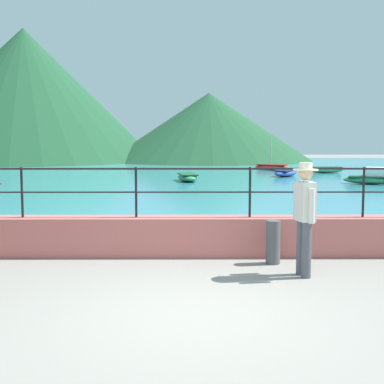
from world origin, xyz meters
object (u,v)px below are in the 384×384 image
Objects in this scene: boat_5 at (286,173)px; boat_7 at (371,178)px; person_walking at (305,213)px; bollard at (273,242)px; boat_2 at (272,167)px; boat_0 at (325,170)px; boat_4 at (188,177)px.

boat_5 is 0.99× the size of boat_7.
person_walking is 2.38× the size of bollard.
person_walking is at bearing -99.80° from boat_5.
boat_7 is at bearing -74.72° from boat_2.
person_walking is 23.66m from boat_0.
boat_2 is 1.02× the size of boat_4.
person_walking is 1.06m from bollard.
person_walking is 0.71× the size of boat_2.
boat_0 is 1.00× the size of boat_4.
boat_4 is at bearing 96.11° from person_walking.
person_walking is 0.71× the size of boat_7.
boat_0 is 0.99× the size of boat_5.
boat_2 reaches higher than boat_7.
boat_7 reaches higher than boat_0.
bollard reaches higher than boat_4.
bollard is 0.30× the size of boat_7.
boat_7 is (6.40, 15.30, -0.65)m from person_walking.
boat_0 is at bearing 73.13° from bollard.
boat_0 and boat_4 have the same top height.
boat_4 is at bearing -149.82° from boat_5.
person_walking is 25.82m from boat_2.
boat_5 is (3.80, 19.24, -0.11)m from bollard.
boat_0 and boat_5 have the same top height.
boat_0 is at bearing 90.59° from boat_7.
boat_4 is at bearing -122.27° from boat_2.
bollard is 25.06m from boat_2.
boat_4 and boat_5 have the same top height.
person_walking is at bearing -112.71° from boat_7.
boat_7 is at bearing -58.17° from boat_5.
bollard is at bearing -101.18° from boat_5.
person_walking reaches higher than boat_0.
boat_0 is (6.67, 21.99, -0.11)m from bollard.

